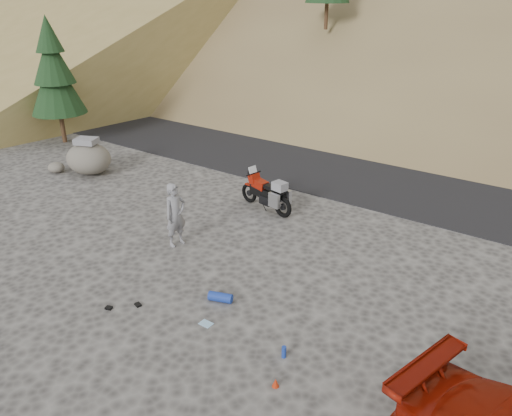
# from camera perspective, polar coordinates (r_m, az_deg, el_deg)

# --- Properties ---
(ground) EXTENTS (140.00, 140.00, 0.00)m
(ground) POSITION_cam_1_polar(r_m,az_deg,el_deg) (12.05, -8.23, -6.40)
(ground) COLOR #3D3B39
(ground) RESTS_ON ground
(road) EXTENTS (120.00, 7.00, 0.05)m
(road) POSITION_cam_1_polar(r_m,az_deg,el_deg) (18.93, 10.73, 5.06)
(road) COLOR black
(road) RESTS_ON ground
(conifer_verge) EXTENTS (2.20, 2.20, 5.04)m
(conifer_verge) POSITION_cam_1_polar(r_m,az_deg,el_deg) (22.08, -22.12, 14.22)
(conifer_verge) COLOR #382014
(conifer_verge) RESTS_ON ground
(motorcycle) EXTENTS (2.02, 0.82, 1.21)m
(motorcycle) POSITION_cam_1_polar(r_m,az_deg,el_deg) (14.49, 1.37, 1.62)
(motorcycle) COLOR black
(motorcycle) RESTS_ON ground
(man) EXTENTS (0.48, 0.66, 1.66)m
(man) POSITION_cam_1_polar(r_m,az_deg,el_deg) (12.97, -8.94, -4.09)
(man) COLOR gray
(man) RESTS_ON ground
(boulder) EXTENTS (1.89, 1.70, 1.25)m
(boulder) POSITION_cam_1_polar(r_m,az_deg,el_deg) (18.36, -18.58, 5.41)
(boulder) COLOR #615B53
(boulder) RESTS_ON ground
(small_rock) EXTENTS (0.69, 0.64, 0.36)m
(small_rock) POSITION_cam_1_polar(r_m,az_deg,el_deg) (18.97, -21.87, 4.32)
(small_rock) COLOR #615B53
(small_rock) RESTS_ON ground
(gear_blue_mat) EXTENTS (0.54, 0.36, 0.20)m
(gear_blue_mat) POSITION_cam_1_polar(r_m,az_deg,el_deg) (10.63, -4.09, -10.13)
(gear_blue_mat) COLOR #19359B
(gear_blue_mat) RESTS_ON ground
(gear_bottle) EXTENTS (0.11, 0.11, 0.23)m
(gear_bottle) POSITION_cam_1_polar(r_m,az_deg,el_deg) (9.24, 3.21, -16.11)
(gear_bottle) COLOR #19359B
(gear_bottle) RESTS_ON ground
(gear_funnel) EXTENTS (0.16, 0.16, 0.16)m
(gear_funnel) POSITION_cam_1_polar(r_m,az_deg,el_deg) (8.73, 2.25, -19.32)
(gear_funnel) COLOR #BB290C
(gear_funnel) RESTS_ON ground
(gear_glove_a) EXTENTS (0.17, 0.14, 0.04)m
(gear_glove_a) POSITION_cam_1_polar(r_m,az_deg,el_deg) (10.80, -13.34, -10.70)
(gear_glove_a) COLOR black
(gear_glove_a) RESTS_ON ground
(gear_glove_b) EXTENTS (0.16, 0.14, 0.05)m
(gear_glove_b) POSITION_cam_1_polar(r_m,az_deg,el_deg) (10.86, -16.48, -10.88)
(gear_glove_b) COLOR black
(gear_glove_b) RESTS_ON ground
(gear_blue_cloth) EXTENTS (0.26, 0.19, 0.01)m
(gear_blue_cloth) POSITION_cam_1_polar(r_m,az_deg,el_deg) (10.08, -5.74, -13.02)
(gear_blue_cloth) COLOR #93C1E4
(gear_blue_cloth) RESTS_ON ground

